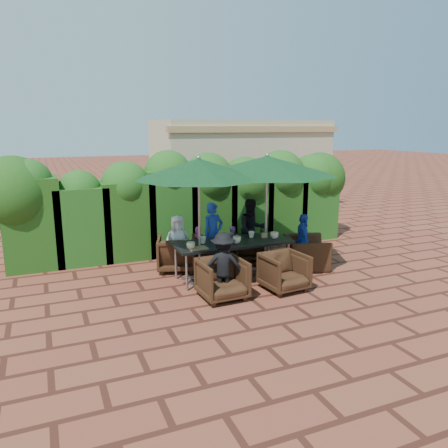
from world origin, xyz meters
name	(u,v)px	position (x,y,z in m)	size (l,w,h in m)	color
ground	(226,279)	(0.00, 0.00, 0.00)	(80.00, 80.00, 0.00)	brown
dining_table	(232,245)	(0.15, 0.04, 0.68)	(2.35, 0.90, 0.75)	black
umbrella_left	(199,169)	(-0.56, -0.04, 2.21)	(2.40, 2.40, 2.46)	gray
umbrella_right	(267,166)	(0.93, 0.11, 2.21)	(2.81, 2.81, 2.46)	gray
chair_far_left	(176,252)	(-0.75, 0.93, 0.40)	(0.77, 0.72, 0.80)	black
chair_far_mid	(210,248)	(0.08, 1.07, 0.36)	(0.70, 0.66, 0.72)	black
chair_far_right	(249,244)	(1.00, 1.00, 0.36)	(0.71, 0.66, 0.73)	black
chair_near_left	(222,277)	(-0.46, -0.91, 0.40)	(0.77, 0.72, 0.79)	black
chair_near_right	(284,270)	(0.76, -0.96, 0.38)	(0.75, 0.70, 0.77)	black
chair_end_right	(306,247)	(1.90, 0.06, 0.43)	(0.98, 0.64, 0.86)	black
adult_far_left	(178,243)	(-0.70, 0.99, 0.58)	(0.57, 0.34, 1.16)	white
adult_far_mid	(213,234)	(0.13, 1.04, 0.68)	(0.49, 0.40, 1.37)	#2245B9
adult_far_right	(252,229)	(1.06, 1.01, 0.70)	(0.67, 0.41, 1.40)	black
adult_near_left	(223,265)	(-0.41, -0.82, 0.59)	(0.75, 0.34, 1.17)	black
adult_end_right	(303,241)	(1.82, 0.08, 0.59)	(0.69, 0.34, 1.17)	#2245B9
child_left	(199,246)	(-0.20, 1.05, 0.43)	(0.31, 0.25, 0.86)	#E04FA3
child_right	(233,243)	(0.65, 1.11, 0.39)	(0.28, 0.23, 0.79)	#8B51B1
pedestrian_a	(214,202)	(1.38, 4.20, 0.81)	(1.52, 0.54, 1.63)	#248628
pedestrian_b	(237,197)	(2.23, 4.41, 0.87)	(0.83, 0.51, 1.74)	#E04FA3
pedestrian_c	(274,196)	(3.50, 4.40, 0.82)	(1.05, 0.48, 1.64)	gray
cup_a	(191,245)	(-0.78, -0.15, 0.81)	(0.16, 0.16, 0.13)	beige
cup_b	(203,240)	(-0.44, 0.13, 0.82)	(0.14, 0.14, 0.13)	beige
cup_c	(237,240)	(0.18, -0.11, 0.82)	(0.17, 0.17, 0.13)	beige
cup_d	(251,235)	(0.64, 0.17, 0.81)	(0.13, 0.13, 0.12)	beige
cup_e	(274,235)	(1.04, -0.07, 0.82)	(0.17, 0.17, 0.13)	beige
ketchup_bottle	(223,238)	(-0.03, 0.07, 0.83)	(0.04, 0.04, 0.17)	#B20C0A
sauce_bottle	(225,237)	(0.03, 0.15, 0.83)	(0.04, 0.04, 0.17)	#4C230C
serving_tray	(198,248)	(-0.66, -0.20, 0.76)	(0.35, 0.25, 0.02)	olive
number_block_left	(221,241)	(-0.12, -0.02, 0.80)	(0.12, 0.06, 0.10)	tan
number_block_right	(264,235)	(0.88, 0.07, 0.80)	(0.12, 0.06, 0.10)	tan
hedge_wall	(192,196)	(0.08, 2.32, 1.33)	(9.10, 1.60, 2.45)	#17390F
building	(240,165)	(3.50, 6.99, 1.61)	(6.20, 3.08, 3.20)	#BAB08A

